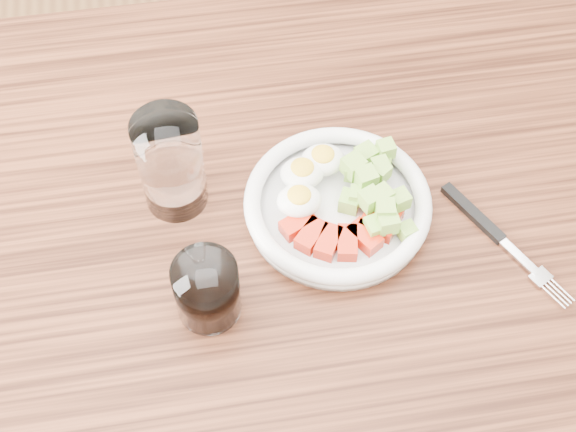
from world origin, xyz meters
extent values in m
cube|color=#5D2E19|center=(0.00, 0.00, 0.75)|extent=(1.50, 0.90, 0.04)
cylinder|color=white|center=(0.05, 0.02, 0.78)|extent=(0.23, 0.23, 0.01)
torus|color=white|center=(0.05, 0.02, 0.79)|extent=(0.23, 0.23, 0.02)
cube|color=#B9200B|center=(0.00, 0.00, 0.79)|extent=(0.05, 0.04, 0.02)
cube|color=#B9200B|center=(0.01, -0.02, 0.79)|extent=(0.05, 0.05, 0.02)
cube|color=#B9200B|center=(0.03, -0.03, 0.79)|extent=(0.04, 0.05, 0.02)
cube|color=#B9200B|center=(0.05, -0.03, 0.79)|extent=(0.03, 0.05, 0.02)
cube|color=#B9200B|center=(0.08, -0.03, 0.79)|extent=(0.04, 0.05, 0.02)
cube|color=#B9200B|center=(0.10, -0.02, 0.79)|extent=(0.05, 0.04, 0.02)
cube|color=#B9200B|center=(0.11, 0.00, 0.79)|extent=(0.05, 0.05, 0.02)
ellipsoid|color=white|center=(0.02, 0.07, 0.80)|extent=(0.06, 0.05, 0.03)
ellipsoid|color=yellow|center=(0.02, 0.07, 0.82)|extent=(0.03, 0.03, 0.01)
ellipsoid|color=white|center=(0.05, 0.08, 0.80)|extent=(0.06, 0.05, 0.03)
ellipsoid|color=yellow|center=(0.05, 0.08, 0.82)|extent=(0.03, 0.03, 0.01)
ellipsoid|color=white|center=(0.01, 0.03, 0.80)|extent=(0.06, 0.05, 0.03)
ellipsoid|color=yellow|center=(0.01, 0.03, 0.82)|extent=(0.03, 0.03, 0.01)
cube|color=#91BC48|center=(0.13, 0.00, 0.81)|extent=(0.03, 0.03, 0.02)
cube|color=#91BC48|center=(0.11, 0.05, 0.82)|extent=(0.03, 0.03, 0.02)
cube|color=#91BC48|center=(0.09, -0.02, 0.80)|extent=(0.03, 0.03, 0.02)
cube|color=#91BC48|center=(0.10, -0.01, 0.82)|extent=(0.03, 0.03, 0.02)
cube|color=#91BC48|center=(0.13, -0.03, 0.80)|extent=(0.02, 0.02, 0.02)
cube|color=#91BC48|center=(0.09, 0.01, 0.82)|extent=(0.03, 0.03, 0.02)
cube|color=#91BC48|center=(0.08, 0.02, 0.81)|extent=(0.03, 0.03, 0.02)
cube|color=#91BC48|center=(0.11, 0.01, 0.82)|extent=(0.03, 0.03, 0.02)
cube|color=#91BC48|center=(0.08, 0.06, 0.82)|extent=(0.03, 0.03, 0.02)
cube|color=#91BC48|center=(0.12, 0.07, 0.80)|extent=(0.03, 0.03, 0.02)
cube|color=#91BC48|center=(0.10, 0.08, 0.81)|extent=(0.03, 0.03, 0.02)
cube|color=#91BC48|center=(0.08, 0.06, 0.81)|extent=(0.03, 0.03, 0.02)
cube|color=#91BC48|center=(0.09, 0.03, 0.80)|extent=(0.03, 0.03, 0.02)
cube|color=#91BC48|center=(0.07, 0.02, 0.80)|extent=(0.03, 0.03, 0.02)
cube|color=#91BC48|center=(0.11, -0.02, 0.81)|extent=(0.03, 0.03, 0.02)
cube|color=#91BC48|center=(0.09, 0.04, 0.82)|extent=(0.03, 0.03, 0.02)
cube|color=#91BC48|center=(0.11, 0.05, 0.79)|extent=(0.03, 0.03, 0.02)
cube|color=#91BC48|center=(0.11, 0.05, 0.82)|extent=(0.02, 0.02, 0.02)
cube|color=#91BC48|center=(0.13, 0.08, 0.82)|extent=(0.02, 0.02, 0.02)
cube|color=black|center=(0.22, -0.01, 0.77)|extent=(0.06, 0.10, 0.01)
cube|color=silver|center=(0.26, -0.08, 0.77)|extent=(0.04, 0.06, 0.00)
cube|color=silver|center=(0.28, -0.11, 0.77)|extent=(0.03, 0.03, 0.00)
cylinder|color=silver|center=(0.28, -0.14, 0.77)|extent=(0.02, 0.03, 0.00)
cylinder|color=silver|center=(0.29, -0.13, 0.77)|extent=(0.02, 0.03, 0.00)
cylinder|color=silver|center=(0.29, -0.13, 0.77)|extent=(0.02, 0.03, 0.00)
cylinder|color=silver|center=(0.30, -0.13, 0.77)|extent=(0.02, 0.03, 0.00)
cylinder|color=white|center=(-0.14, 0.08, 0.84)|extent=(0.08, 0.08, 0.14)
cylinder|color=white|center=(-0.12, -0.08, 0.81)|extent=(0.07, 0.07, 0.09)
cylinder|color=black|center=(-0.12, -0.08, 0.81)|extent=(0.07, 0.07, 0.07)
camera|label=1|loc=(-0.09, -0.52, 1.61)|focal=50.00mm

